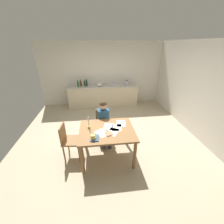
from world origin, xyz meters
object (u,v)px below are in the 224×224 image
(wine_glass_near_sink, at_px, (104,82))
(stovetop_kettle, at_px, (127,82))
(candlestick, at_px, (89,125))
(bottle_vinegar, at_px, (81,83))
(wine_glass_back_left, at_px, (99,82))
(person_seated, at_px, (104,120))
(coffee_mug, at_px, (93,137))
(book_cookery, at_px, (109,133))
(dining_table, at_px, (107,134))
(bottle_oil, at_px, (78,84))
(chair_side_empty, at_px, (69,140))
(mixing_bowl, at_px, (100,85))
(bottle_wine_red, at_px, (85,83))
(sink_unit, at_px, (113,85))
(bottle_sauce, at_px, (87,83))
(wine_glass_by_kettle, at_px, (101,82))
(book_magazine, at_px, (95,138))
(chair_at_table, at_px, (103,123))

(wine_glass_near_sink, bearing_deg, stovetop_kettle, -8.89)
(candlestick, height_order, bottle_vinegar, bottle_vinegar)
(wine_glass_back_left, bearing_deg, person_seated, -89.17)
(coffee_mug, relative_size, book_cookery, 0.74)
(dining_table, relative_size, candlestick, 4.10)
(dining_table, relative_size, coffee_mug, 9.91)
(coffee_mug, bearing_deg, bottle_oil, 100.12)
(wine_glass_back_left, bearing_deg, book_cookery, -88.46)
(wine_glass_back_left, bearing_deg, coffee_mug, -93.66)
(chair_side_empty, distance_m, mixing_bowl, 3.15)
(book_cookery, bearing_deg, mixing_bowl, 71.54)
(wine_glass_back_left, bearing_deg, chair_side_empty, -103.97)
(wine_glass_back_left, bearing_deg, stovetop_kettle, -7.16)
(bottle_vinegar, xyz_separation_m, stovetop_kettle, (1.93, -0.02, -0.01))
(candlestick, height_order, bottle_wine_red, bottle_wine_red)
(dining_table, xyz_separation_m, sink_unit, (0.55, 3.16, 0.26))
(dining_table, height_order, bottle_vinegar, bottle_vinegar)
(dining_table, xyz_separation_m, wine_glass_near_sink, (0.17, 3.31, 0.35))
(candlestick, xyz_separation_m, book_cookery, (0.42, -0.27, -0.07))
(bottle_sauce, bearing_deg, wine_glass_by_kettle, 13.05)
(book_magazine, xyz_separation_m, bottle_sauce, (-0.29, 3.45, 0.25))
(bottle_wine_red, height_order, mixing_bowl, bottle_wine_red)
(bottle_wine_red, bearing_deg, wine_glass_by_kettle, 10.54)
(bottle_sauce, bearing_deg, bottle_wine_red, 171.94)
(candlestick, height_order, sink_unit, sink_unit)
(book_magazine, height_order, mixing_bowl, mixing_bowl)
(sink_unit, xyz_separation_m, bottle_sauce, (-1.11, 0.00, 0.10))
(bottle_vinegar, relative_size, mixing_bowl, 1.06)
(coffee_mug, bearing_deg, sink_unit, 76.37)
(bottle_vinegar, bearing_deg, chair_at_table, -72.76)
(chair_at_table, xyz_separation_m, bottle_oil, (-0.86, 2.34, 0.52))
(dining_table, xyz_separation_m, chair_at_table, (-0.04, 0.74, -0.17))
(wine_glass_by_kettle, bearing_deg, book_magazine, -95.20)
(book_cookery, distance_m, mixing_bowl, 3.27)
(book_magazine, bearing_deg, chair_at_table, 82.06)
(book_cookery, bearing_deg, chair_at_table, 74.94)
(bottle_vinegar, height_order, wine_glass_by_kettle, bottle_vinegar)
(chair_at_table, distance_m, bottle_vinegar, 2.61)
(bottle_sauce, height_order, wine_glass_near_sink, bottle_sauce)
(chair_at_table, height_order, bottle_wine_red, bottle_wine_red)
(book_cookery, relative_size, bottle_wine_red, 0.67)
(sink_unit, xyz_separation_m, wine_glass_back_left, (-0.61, 0.15, 0.09))
(coffee_mug, relative_size, stovetop_kettle, 0.56)
(person_seated, height_order, bottle_wine_red, person_seated)
(wine_glass_near_sink, bearing_deg, person_seated, -94.13)
(book_magazine, bearing_deg, stovetop_kettle, 72.42)
(candlestick, distance_m, wine_glass_near_sink, 3.25)
(coffee_mug, bearing_deg, candlestick, 102.33)
(book_magazine, distance_m, wine_glass_back_left, 3.61)
(coffee_mug, distance_m, wine_glass_back_left, 3.64)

